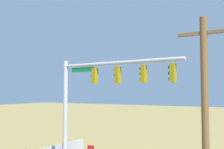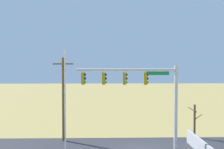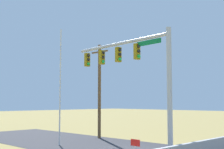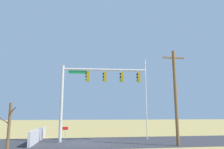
# 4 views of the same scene
# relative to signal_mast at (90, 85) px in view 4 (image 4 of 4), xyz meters

# --- Properties ---
(ground_plane) EXTENTS (160.00, 160.00, 0.00)m
(ground_plane) POSITION_rel_signal_mast_xyz_m (0.02, 0.33, -5.16)
(ground_plane) COLOR #9E894C
(road_surface) EXTENTS (28.00, 8.00, 0.01)m
(road_surface) POSITION_rel_signal_mast_xyz_m (-3.98, 0.33, -5.16)
(road_surface) COLOR #2D2D33
(road_surface) RESTS_ON ground_plane
(sidewalk_corner) EXTENTS (6.00, 6.00, 0.01)m
(sidewalk_corner) POSITION_rel_signal_mast_xyz_m (3.60, -0.16, -5.16)
(sidewalk_corner) COLOR #B7B5AD
(sidewalk_corner) RESTS_ON ground_plane
(retaining_fence) EXTENTS (0.20, 7.75, 1.17)m
(retaining_fence) POSITION_rel_signal_mast_xyz_m (4.63, -1.00, -4.58)
(retaining_fence) COLOR #A8A8AD
(retaining_fence) RESTS_ON ground_plane
(signal_mast) EXTENTS (8.09, 0.79, 7.06)m
(signal_mast) POSITION_rel_signal_mast_xyz_m (0.00, 0.00, 0.00)
(signal_mast) COLOR #B2B5BA
(signal_mast) RESTS_ON ground_plane
(flagpole) EXTENTS (0.10, 0.10, 8.21)m
(flagpole) POSITION_rel_signal_mast_xyz_m (-5.88, -1.20, -1.06)
(flagpole) COLOR silver
(flagpole) RESTS_ON ground_plane
(utility_pole) EXTENTS (1.90, 0.26, 7.81)m
(utility_pole) POSITION_rel_signal_mast_xyz_m (-6.88, 3.53, -1.09)
(utility_pole) COLOR brown
(utility_pole) RESTS_ON ground_plane
(bare_tree) EXTENTS (1.27, 1.02, 3.28)m
(bare_tree) POSITION_rel_signal_mast_xyz_m (5.73, 4.15, -3.46)
(bare_tree) COLOR brown
(bare_tree) RESTS_ON ground_plane
(open_sign) EXTENTS (0.56, 0.04, 1.22)m
(open_sign) POSITION_rel_signal_mast_xyz_m (2.30, -2.67, -4.26)
(open_sign) COLOR silver
(open_sign) RESTS_ON ground_plane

